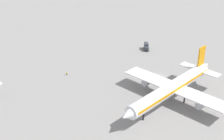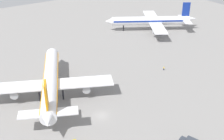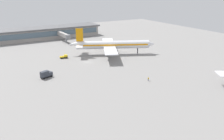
% 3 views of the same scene
% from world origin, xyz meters
% --- Properties ---
extents(ground, '(288.00, 288.00, 0.00)m').
position_xyz_m(ground, '(0.00, 0.00, 0.00)').
color(ground, gray).
extents(airplane_at_gate, '(50.12, 41.60, 16.26)m').
position_xyz_m(airplane_at_gate, '(-19.82, -8.14, 5.91)').
color(airplane_at_gate, white).
rests_on(airplane_at_gate, ground).
extents(airplane_taxiing, '(38.13, 45.50, 15.40)m').
position_xyz_m(airplane_taxiing, '(-52.24, 65.04, 5.60)').
color(airplane_taxiing, white).
rests_on(airplane_taxiing, ground).
extents(ground_crew_worker, '(0.55, 0.49, 1.67)m').
position_xyz_m(ground_crew_worker, '(-12.42, 37.95, 0.85)').
color(ground_crew_worker, '#1E2338').
rests_on(ground_crew_worker, ground).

